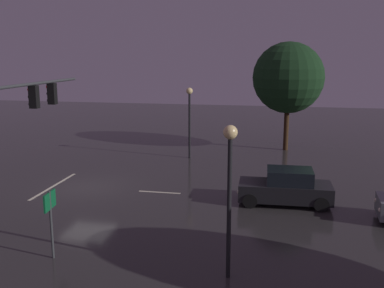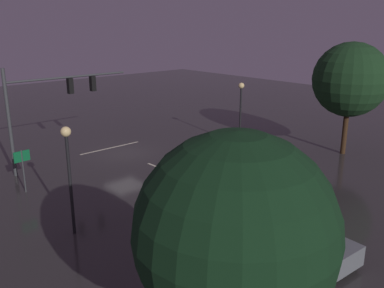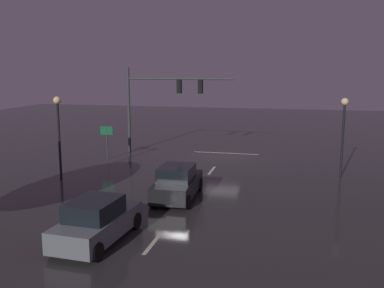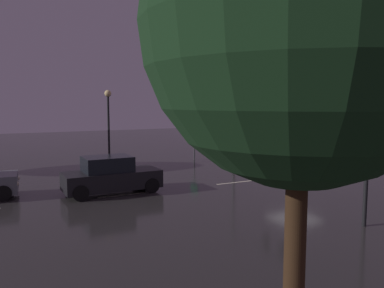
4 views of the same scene
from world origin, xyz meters
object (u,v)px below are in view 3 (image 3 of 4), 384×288
at_px(street_lamp_right_kerb, 58,122).
at_px(route_sign, 107,135).
at_px(traffic_signal_assembly, 161,95).
at_px(car_approaching, 177,183).
at_px(street_lamp_left_kerb, 344,122).
at_px(car_distant, 97,221).

bearing_deg(street_lamp_right_kerb, route_sign, -91.65).
height_order(traffic_signal_assembly, street_lamp_right_kerb, traffic_signal_assembly).
height_order(car_approaching, route_sign, route_sign).
xyz_separation_m(traffic_signal_assembly, street_lamp_left_kerb, (-12.67, 4.71, -1.10)).
height_order(street_lamp_left_kerb, route_sign, street_lamp_left_kerb).
xyz_separation_m(car_approaching, route_sign, (7.38, -8.02, 0.97)).
xyz_separation_m(car_distant, street_lamp_right_kerb, (6.04, -7.89, 2.66)).
xyz_separation_m(traffic_signal_assembly, street_lamp_right_kerb, (3.36, 9.16, -1.02)).
height_order(traffic_signal_assembly, street_lamp_left_kerb, traffic_signal_assembly).
relative_size(traffic_signal_assembly, car_distant, 1.84).
bearing_deg(car_distant, street_lamp_right_kerb, -52.57).
bearing_deg(car_approaching, car_distant, 75.84).
bearing_deg(route_sign, traffic_signal_assembly, -136.46).
distance_m(car_approaching, street_lamp_left_kerb, 10.88).
distance_m(car_approaching, street_lamp_right_kerb, 8.23).
relative_size(traffic_signal_assembly, car_approaching, 1.86).
height_order(car_distant, street_lamp_right_kerb, street_lamp_right_kerb).
xyz_separation_m(car_approaching, street_lamp_right_kerb, (7.56, -1.88, 2.66)).
distance_m(street_lamp_left_kerb, route_sign, 16.02).
xyz_separation_m(street_lamp_left_kerb, route_sign, (15.85, -1.68, -1.61)).
relative_size(street_lamp_right_kerb, route_sign, 2.01).
bearing_deg(street_lamp_left_kerb, traffic_signal_assembly, -20.38).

